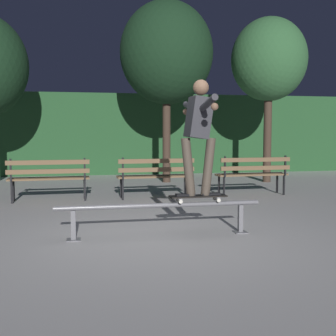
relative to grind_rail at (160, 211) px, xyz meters
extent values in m
plane|color=#ADAAA8|center=(0.00, -0.03, -0.35)|extent=(90.00, 90.00, 0.00)
cube|color=#234C28|center=(0.00, 8.95, 0.97)|extent=(24.00, 1.20, 2.65)
cylinder|color=slate|center=(0.00, 0.00, 0.07)|extent=(2.77, 0.06, 0.06)
cube|color=slate|center=(-1.14, 0.00, -0.15)|extent=(0.06, 0.06, 0.39)
cube|color=slate|center=(-1.14, 0.00, -0.34)|extent=(0.18, 0.18, 0.01)
cube|color=slate|center=(1.14, 0.00, -0.15)|extent=(0.06, 0.06, 0.39)
cube|color=slate|center=(1.14, 0.00, -0.34)|extent=(0.18, 0.18, 0.01)
cube|color=black|center=(0.53, 0.00, 0.18)|extent=(0.79, 0.22, 0.02)
cube|color=black|center=(0.53, 0.00, 0.19)|extent=(0.77, 0.21, 0.00)
cube|color=#9E9EA3|center=(0.79, 0.01, 0.16)|extent=(0.05, 0.17, 0.02)
cube|color=#9E9EA3|center=(0.26, -0.01, 0.16)|extent=(0.05, 0.17, 0.02)
cylinder|color=beige|center=(0.79, -0.07, 0.13)|extent=(0.05, 0.03, 0.05)
cylinder|color=beige|center=(0.79, 0.09, 0.13)|extent=(0.05, 0.03, 0.05)
cylinder|color=beige|center=(0.26, -0.09, 0.13)|extent=(0.05, 0.03, 0.05)
cylinder|color=beige|center=(0.26, 0.07, 0.13)|extent=(0.05, 0.03, 0.05)
cube|color=black|center=(0.71, 0.01, 0.20)|extent=(0.26, 0.11, 0.03)
cube|color=black|center=(0.35, -0.01, 0.20)|extent=(0.26, 0.11, 0.03)
cylinder|color=#473D33|center=(0.67, 0.00, 0.58)|extent=(0.21, 0.13, 0.79)
cylinder|color=#473D33|center=(0.39, 0.00, 0.58)|extent=(0.21, 0.13, 0.79)
cube|color=#2D2D33|center=(0.53, 0.00, 1.24)|extent=(0.34, 0.37, 0.57)
cylinder|color=#2D2D33|center=(0.54, -0.38, 1.40)|extent=(0.10, 0.61, 0.21)
cylinder|color=#2D2D33|center=(0.52, 0.38, 1.40)|extent=(0.10, 0.61, 0.21)
sphere|color=brown|center=(0.55, -0.66, 1.35)|extent=(0.09, 0.09, 0.09)
sphere|color=brown|center=(0.51, 0.66, 1.35)|extent=(0.09, 0.09, 0.09)
sphere|color=brown|center=(0.56, 0.00, 1.64)|extent=(0.21, 0.21, 0.21)
cube|color=black|center=(-1.01, 3.50, -0.13)|extent=(0.04, 0.04, 0.44)
cube|color=black|center=(-1.00, 3.18, -0.13)|extent=(0.04, 0.04, 0.44)
cube|color=black|center=(-1.00, 3.14, 0.31)|extent=(0.04, 0.04, 0.44)
cube|color=black|center=(-2.42, 3.45, -0.13)|extent=(0.04, 0.04, 0.44)
cube|color=black|center=(-2.40, 3.13, -0.13)|extent=(0.04, 0.04, 0.44)
cube|color=black|center=(-2.40, 3.09, 0.31)|extent=(0.04, 0.04, 0.44)
cube|color=brown|center=(-1.71, 3.46, 0.11)|extent=(1.60, 0.15, 0.04)
cube|color=brown|center=(-1.71, 3.32, 0.11)|extent=(1.60, 0.15, 0.04)
cube|color=brown|center=(-1.70, 3.18, 0.11)|extent=(1.60, 0.15, 0.04)
cube|color=brown|center=(-1.70, 3.11, 0.27)|extent=(1.60, 0.10, 0.09)
cube|color=brown|center=(-1.70, 3.11, 0.45)|extent=(1.60, 0.10, 0.09)
cube|color=black|center=(1.16, 3.50, -0.13)|extent=(0.04, 0.04, 0.44)
cube|color=black|center=(1.17, 3.18, -0.13)|extent=(0.04, 0.04, 0.44)
cube|color=black|center=(1.17, 3.14, 0.31)|extent=(0.04, 0.04, 0.44)
cube|color=black|center=(-0.25, 3.45, -0.13)|extent=(0.04, 0.04, 0.44)
cube|color=black|center=(-0.23, 3.13, -0.13)|extent=(0.04, 0.04, 0.44)
cube|color=black|center=(-0.23, 3.09, 0.31)|extent=(0.04, 0.04, 0.44)
cube|color=brown|center=(0.46, 3.46, 0.11)|extent=(1.60, 0.15, 0.04)
cube|color=brown|center=(0.46, 3.32, 0.11)|extent=(1.60, 0.15, 0.04)
cube|color=brown|center=(0.47, 3.18, 0.11)|extent=(1.60, 0.15, 0.04)
cube|color=brown|center=(0.47, 3.11, 0.27)|extent=(1.60, 0.10, 0.09)
cube|color=brown|center=(0.47, 3.11, 0.45)|extent=(1.60, 0.10, 0.09)
cube|color=black|center=(3.33, 3.50, -0.13)|extent=(0.04, 0.04, 0.44)
cube|color=black|center=(3.34, 3.18, -0.13)|extent=(0.04, 0.04, 0.44)
cube|color=black|center=(3.34, 3.14, 0.31)|extent=(0.04, 0.04, 0.44)
cube|color=black|center=(1.92, 3.45, -0.13)|extent=(0.04, 0.04, 0.44)
cube|color=black|center=(1.93, 3.13, -0.13)|extent=(0.04, 0.04, 0.44)
cube|color=black|center=(1.94, 3.09, 0.31)|extent=(0.04, 0.04, 0.44)
cube|color=brown|center=(2.63, 3.46, 0.11)|extent=(1.60, 0.15, 0.04)
cube|color=brown|center=(2.63, 3.32, 0.11)|extent=(1.60, 0.15, 0.04)
cube|color=brown|center=(2.64, 3.18, 0.11)|extent=(1.60, 0.15, 0.04)
cube|color=brown|center=(2.64, 3.11, 0.27)|extent=(1.60, 0.10, 0.09)
cube|color=brown|center=(2.64, 3.11, 0.45)|extent=(1.60, 0.10, 0.09)
cylinder|color=#3D2D23|center=(1.23, 6.07, 0.88)|extent=(0.22, 0.22, 2.47)
ellipsoid|color=black|center=(1.23, 6.07, 3.20)|extent=(2.54, 2.54, 2.79)
cylinder|color=#3D2D23|center=(4.00, 5.59, 0.90)|extent=(0.22, 0.22, 2.50)
ellipsoid|color=#2D5B33|center=(4.00, 5.59, 3.03)|extent=(2.06, 2.06, 2.27)
camera|label=1|loc=(-0.96, -5.55, 1.05)|focal=45.60mm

